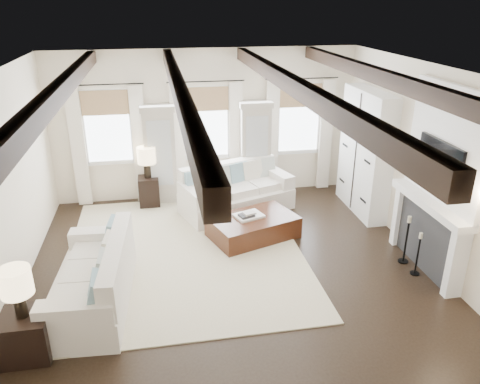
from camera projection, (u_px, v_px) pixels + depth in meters
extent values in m
plane|color=black|center=(237.00, 286.00, 7.26)|extent=(7.50, 7.50, 0.00)
cube|color=white|center=(206.00, 125.00, 10.05)|extent=(6.50, 0.04, 3.20)
cube|color=white|center=(444.00, 176.00, 7.18)|extent=(0.04, 7.50, 3.20)
cube|color=white|center=(236.00, 77.00, 6.02)|extent=(6.50, 7.50, 0.04)
cube|color=black|center=(59.00, 92.00, 5.71)|extent=(0.16, 7.40, 0.22)
cube|color=black|center=(178.00, 88.00, 5.95)|extent=(0.16, 7.40, 0.22)
cube|color=black|center=(292.00, 84.00, 6.20)|extent=(0.16, 7.40, 0.22)
cube|color=black|center=(393.00, 81.00, 6.44)|extent=(0.16, 7.40, 0.22)
cube|color=white|center=(108.00, 128.00, 9.66)|extent=(0.90, 0.03, 1.45)
cube|color=#9F7A53|center=(105.00, 103.00, 9.40)|extent=(0.94, 0.04, 0.50)
cube|color=white|center=(78.00, 148.00, 9.61)|extent=(0.28, 0.08, 2.50)
cube|color=white|center=(140.00, 145.00, 9.82)|extent=(0.28, 0.08, 2.50)
cylinder|color=black|center=(102.00, 85.00, 9.21)|extent=(1.60, 0.02, 0.02)
cube|color=white|center=(206.00, 123.00, 10.00)|extent=(0.90, 0.03, 1.45)
cube|color=#9F7A53|center=(206.00, 99.00, 9.74)|extent=(0.94, 0.04, 0.50)
cube|color=white|center=(179.00, 143.00, 9.95)|extent=(0.28, 0.08, 2.50)
cube|color=white|center=(236.00, 140.00, 10.16)|extent=(0.28, 0.08, 2.50)
cylinder|color=black|center=(206.00, 81.00, 9.55)|extent=(1.60, 0.02, 0.02)
cube|color=white|center=(299.00, 119.00, 10.34)|extent=(0.90, 0.03, 1.45)
cube|color=#9F7A53|center=(301.00, 96.00, 10.08)|extent=(0.94, 0.04, 0.50)
cube|color=white|center=(272.00, 138.00, 10.29)|extent=(0.28, 0.08, 2.50)
cube|color=white|center=(326.00, 135.00, 10.50)|extent=(0.28, 0.08, 2.50)
cylinder|color=black|center=(302.00, 79.00, 9.89)|extent=(1.60, 0.02, 0.02)
cube|color=#BDB4A6|center=(160.00, 158.00, 9.91)|extent=(0.64, 0.38, 2.00)
cube|color=#B2B7BA|center=(160.00, 154.00, 9.67)|extent=(0.48, 0.02, 1.40)
cube|color=#BDB4A6|center=(157.00, 108.00, 9.50)|extent=(0.70, 0.42, 0.12)
cube|color=#BDB4A6|center=(255.00, 152.00, 10.25)|extent=(0.64, 0.38, 2.00)
cube|color=#B2B7BA|center=(257.00, 148.00, 10.01)|extent=(0.48, 0.02, 1.40)
cube|color=#BDB4A6|center=(255.00, 104.00, 9.84)|extent=(0.70, 0.42, 0.12)
cube|color=#252527|center=(428.00, 237.00, 7.57)|extent=(0.18, 1.50, 1.10)
cube|color=black|center=(425.00, 246.00, 7.62)|extent=(0.10, 0.90, 0.70)
cube|color=white|center=(457.00, 264.00, 6.82)|extent=(0.26, 0.14, 1.10)
cube|color=white|center=(401.00, 216.00, 8.31)|extent=(0.26, 0.14, 1.10)
cube|color=white|center=(430.00, 203.00, 7.32)|extent=(0.32, 1.90, 0.12)
cube|color=white|center=(447.00, 145.00, 6.98)|extent=(0.10, 1.90, 1.80)
cube|color=black|center=(440.00, 161.00, 7.06)|extent=(0.07, 1.10, 0.64)
cube|color=silver|center=(365.00, 153.00, 9.41)|extent=(0.40, 1.70, 2.50)
cube|color=black|center=(355.00, 153.00, 9.38)|extent=(0.01, 0.02, 2.40)
cube|color=beige|center=(185.00, 252.00, 8.20)|extent=(4.00, 4.70, 0.02)
cube|color=white|center=(237.00, 201.00, 9.74)|extent=(2.47, 1.71, 0.43)
cube|color=white|center=(228.00, 174.00, 9.87)|extent=(2.11, 0.93, 0.54)
cube|color=white|center=(193.00, 195.00, 9.15)|extent=(0.58, 1.01, 0.28)
cube|color=white|center=(277.00, 177.00, 10.05)|extent=(0.58, 1.01, 0.28)
cube|color=white|center=(211.00, 195.00, 9.30)|extent=(0.78, 0.81, 0.15)
cube|color=white|center=(238.00, 189.00, 9.58)|extent=(0.78, 0.81, 0.15)
cube|color=white|center=(264.00, 184.00, 9.87)|extent=(0.78, 0.81, 0.15)
cube|color=#668E9D|center=(196.00, 182.00, 9.34)|extent=(0.50, 0.37, 0.47)
cube|color=silver|center=(211.00, 179.00, 9.49)|extent=(0.50, 0.37, 0.47)
cube|color=beige|center=(225.00, 176.00, 9.63)|extent=(0.50, 0.37, 0.47)
cube|color=#668E9D|center=(239.00, 174.00, 9.78)|extent=(0.50, 0.37, 0.47)
cube|color=silver|center=(252.00, 171.00, 9.93)|extent=(0.50, 0.37, 0.47)
cube|color=beige|center=(265.00, 168.00, 10.07)|extent=(0.50, 0.37, 0.47)
cube|color=white|center=(93.00, 291.00, 6.77)|extent=(1.16, 2.30, 0.43)
cube|color=white|center=(117.00, 261.00, 6.62)|extent=(0.38, 2.15, 0.53)
cube|color=white|center=(101.00, 237.00, 7.53)|extent=(0.98, 0.34, 0.28)
cube|color=white|center=(75.00, 313.00, 5.73)|extent=(0.98, 0.34, 0.28)
cube|color=white|center=(94.00, 252.00, 7.22)|extent=(0.68, 0.64, 0.15)
cube|color=white|center=(86.00, 274.00, 6.65)|extent=(0.68, 0.64, 0.15)
cube|color=white|center=(78.00, 300.00, 6.08)|extent=(0.68, 0.64, 0.15)
cube|color=#668E9D|center=(111.00, 233.00, 7.33)|extent=(0.26, 0.46, 0.47)
cube|color=silver|center=(106.00, 250.00, 6.84)|extent=(0.26, 0.46, 0.47)
cube|color=beige|center=(100.00, 270.00, 6.35)|extent=(0.26, 0.46, 0.47)
cube|color=#668E9D|center=(94.00, 292.00, 5.86)|extent=(0.26, 0.46, 0.47)
cube|color=black|center=(253.00, 227.00, 8.67)|extent=(1.77, 1.42, 0.40)
cube|color=white|center=(249.00, 216.00, 8.61)|extent=(0.60, 0.52, 0.04)
cube|color=#262628|center=(246.00, 215.00, 8.53)|extent=(0.31, 0.27, 0.04)
cube|color=beige|center=(249.00, 213.00, 8.55)|extent=(0.26, 0.23, 0.03)
cube|color=black|center=(27.00, 335.00, 5.77)|extent=(0.58, 0.58, 0.58)
cylinder|color=black|center=(20.00, 305.00, 5.60)|extent=(0.15, 0.15, 0.32)
cylinder|color=#F9D89E|center=(15.00, 282.00, 5.47)|extent=(0.38, 0.38, 0.34)
cube|color=black|center=(149.00, 191.00, 9.96)|extent=(0.43, 0.43, 0.64)
cylinder|color=black|center=(148.00, 170.00, 9.77)|extent=(0.15, 0.15, 0.32)
cylinder|color=#F9D89E|center=(146.00, 155.00, 9.64)|extent=(0.38, 0.38, 0.34)
cylinder|color=black|center=(415.00, 273.00, 7.58)|extent=(0.15, 0.15, 0.02)
cylinder|color=black|center=(417.00, 256.00, 7.45)|extent=(0.03, 0.03, 0.66)
cylinder|color=beige|center=(421.00, 236.00, 7.31)|extent=(0.06, 0.06, 0.09)
cylinder|color=black|center=(403.00, 261.00, 7.92)|extent=(0.17, 0.17, 0.02)
cylinder|color=black|center=(406.00, 242.00, 7.78)|extent=(0.03, 0.03, 0.76)
cylinder|color=beige|center=(409.00, 219.00, 7.61)|extent=(0.06, 0.06, 0.11)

